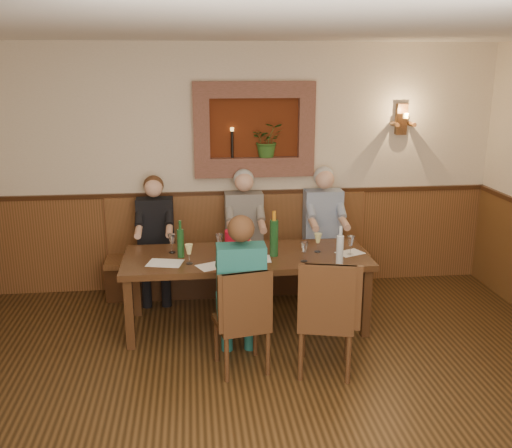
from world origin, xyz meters
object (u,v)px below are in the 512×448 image
(person_bench_mid, at_px, (245,244))
(water_bottle, at_px, (340,249))
(person_bench_left, at_px, (156,249))
(spittoon_bucket, at_px, (238,245))
(bench, at_px, (239,263))
(dining_table, at_px, (247,262))
(wine_bottle_green_a, at_px, (274,237))
(person_bench_right, at_px, (324,241))
(wine_bottle_green_b, at_px, (181,242))
(chair_near_right, at_px, (325,339))
(person_chair_front, at_px, (241,304))
(chair_near_left, at_px, (242,340))

(person_bench_mid, height_order, water_bottle, person_bench_mid)
(person_bench_left, distance_m, spittoon_bucket, 1.29)
(spittoon_bucket, bearing_deg, person_bench_left, 132.19)
(bench, xyz_separation_m, spittoon_bucket, (-0.09, -1.03, 0.56))
(dining_table, distance_m, person_bench_left, 1.26)
(bench, distance_m, water_bottle, 1.66)
(person_bench_left, xyz_separation_m, wine_bottle_green_a, (1.20, -0.89, 0.37))
(person_bench_mid, distance_m, person_bench_right, 0.91)
(wine_bottle_green_b, relative_size, water_bottle, 1.00)
(person_bench_right, bearing_deg, person_bench_mid, 179.98)
(dining_table, relative_size, chair_near_right, 2.31)
(bench, bearing_deg, person_chair_front, -94.25)
(person_chair_front, bearing_deg, water_bottle, 23.05)
(chair_near_right, height_order, person_bench_mid, person_bench_mid)
(chair_near_left, xyz_separation_m, person_chair_front, (-0.00, 0.08, 0.30))
(dining_table, xyz_separation_m, chair_near_left, (-0.12, -0.86, -0.40))
(person_chair_front, height_order, water_bottle, person_chair_front)
(bench, bearing_deg, person_bench_mid, -59.78)
(bench, relative_size, person_bench_mid, 2.09)
(chair_near_right, xyz_separation_m, person_chair_front, (-0.70, 0.19, 0.27))
(chair_near_right, bearing_deg, person_bench_left, 143.91)
(chair_near_right, relative_size, spittoon_bucket, 3.73)
(chair_near_left, height_order, person_bench_left, person_bench_left)
(bench, distance_m, person_chair_front, 1.74)
(wine_bottle_green_b, bearing_deg, person_bench_mid, 49.55)
(spittoon_bucket, distance_m, wine_bottle_green_a, 0.36)
(wine_bottle_green_b, distance_m, water_bottle, 1.53)
(dining_table, bearing_deg, wine_bottle_green_a, -10.80)
(dining_table, relative_size, spittoon_bucket, 8.63)
(dining_table, bearing_deg, chair_near_right, -59.29)
(person_chair_front, relative_size, wine_bottle_green_b, 3.78)
(person_bench_right, height_order, person_chair_front, person_bench_right)
(person_bench_left, relative_size, water_bottle, 3.76)
(spittoon_bucket, height_order, wine_bottle_green_a, wine_bottle_green_a)
(chair_near_left, xyz_separation_m, person_bench_mid, (0.19, 1.70, 0.32))
(chair_near_right, height_order, spittoon_bucket, chair_near_right)
(dining_table, bearing_deg, person_chair_front, -99.33)
(bench, bearing_deg, person_bench_left, -173.61)
(chair_near_right, distance_m, person_chair_front, 0.78)
(dining_table, relative_size, water_bottle, 6.51)
(chair_near_right, height_order, person_bench_left, person_bench_left)
(spittoon_bucket, bearing_deg, person_bench_mid, 80.43)
(person_bench_left, distance_m, wine_bottle_green_a, 1.54)
(person_bench_left, height_order, spittoon_bucket, person_bench_left)
(dining_table, distance_m, person_chair_front, 0.80)
(wine_bottle_green_a, bearing_deg, person_chair_front, -118.33)
(chair_near_right, relative_size, person_bench_left, 0.75)
(wine_bottle_green_a, xyz_separation_m, water_bottle, (0.58, -0.32, -0.04))
(person_bench_mid, bearing_deg, water_bottle, -57.14)
(bench, bearing_deg, person_bench_right, -6.23)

